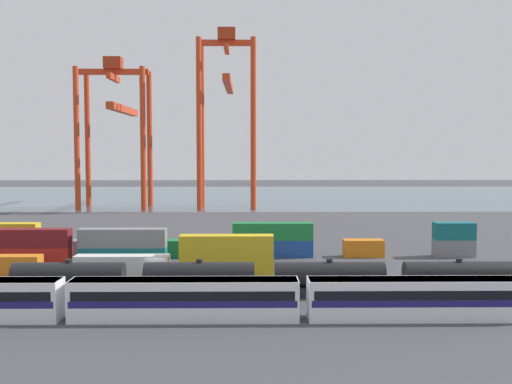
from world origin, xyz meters
TOP-DOWN VIEW (x-y plane):
  - ground_plane at (0.00, 40.00)m, footprint 420.00×420.00m
  - harbour_water at (0.00, 135.43)m, footprint 400.00×110.00m
  - passenger_train at (5.77, -19.81)m, footprint 66.75×3.14m
  - freight_tank_row at (13.62, -10.58)m, footprint 55.25×2.71m
  - shipping_container_2 at (-18.00, 0.85)m, footprint 6.04×2.44m
  - shipping_container_3 at (-4.50, 0.85)m, footprint 12.10×2.44m
  - shipping_container_4 at (9.01, 0.85)m, footprint 12.10×2.44m
  - shipping_container_5 at (9.01, 0.85)m, footprint 12.10×2.44m
  - shipping_container_7 at (-19.12, 7.44)m, footprint 12.10×2.44m
  - shipping_container_8 at (-19.12, 7.44)m, footprint 12.10×2.44m
  - shipping_container_9 at (-5.75, 7.44)m, footprint 12.10×2.44m
  - shipping_container_10 at (-5.75, 7.44)m, footprint 12.10×2.44m
  - shipping_container_11 at (7.63, 7.44)m, footprint 6.04×2.44m
  - shipping_container_14 at (-12.07, 14.04)m, footprint 6.04×2.44m
  - shipping_container_15 at (1.70, 14.04)m, footprint 12.10×2.44m
  - shipping_container_16 at (15.48, 14.04)m, footprint 12.10×2.44m
  - shipping_container_17 at (15.48, 14.04)m, footprint 12.10×2.44m
  - shipping_container_18 at (29.25, 14.04)m, footprint 6.04×2.44m
  - shipping_container_19 at (43.03, 14.04)m, footprint 6.04×2.44m
  - shipping_container_20 at (43.03, 14.04)m, footprint 6.04×2.44m
  - gantry_crane_west at (-25.54, 95.27)m, footprint 19.40×37.19m
  - gantry_crane_central at (5.79, 95.23)m, footprint 16.30×38.14m

SIDE VIEW (x-z plane):
  - ground_plane at x=0.00m, z-range 0.00..0.00m
  - harbour_water at x=0.00m, z-range 0.00..0.01m
  - shipping_container_2 at x=-18.00m, z-range 0.00..2.60m
  - shipping_container_3 at x=-4.50m, z-range 0.00..2.60m
  - shipping_container_4 at x=9.01m, z-range 0.00..2.60m
  - shipping_container_7 at x=-19.12m, z-range 0.00..2.60m
  - shipping_container_9 at x=-5.75m, z-range 0.00..2.60m
  - shipping_container_11 at x=7.63m, z-range 0.00..2.60m
  - shipping_container_14 at x=-12.07m, z-range 0.00..2.60m
  - shipping_container_15 at x=1.70m, z-range 0.00..2.60m
  - shipping_container_16 at x=15.48m, z-range 0.00..2.60m
  - shipping_container_18 at x=29.25m, z-range 0.00..2.60m
  - shipping_container_19 at x=43.03m, z-range 0.00..2.60m
  - freight_tank_row at x=13.62m, z-range -0.15..4.03m
  - passenger_train at x=5.77m, z-range 0.19..4.09m
  - shipping_container_5 at x=9.01m, z-range 2.60..5.20m
  - shipping_container_8 at x=-19.12m, z-range 2.60..5.20m
  - shipping_container_10 at x=-5.75m, z-range 2.60..5.20m
  - shipping_container_17 at x=15.48m, z-range 2.60..5.20m
  - shipping_container_20 at x=43.03m, z-range 2.60..5.20m
  - gantry_crane_west at x=-25.54m, z-range 4.38..46.15m
  - gantry_crane_central at x=5.79m, z-range 5.07..54.79m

